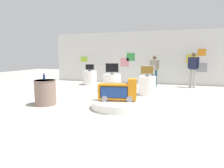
# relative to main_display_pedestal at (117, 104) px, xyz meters

# --- Properties ---
(ground_plane) EXTENTS (30.00, 30.00, 0.00)m
(ground_plane) POSITION_rel_main_display_pedestal_xyz_m (0.11, 0.50, -0.11)
(ground_plane) COLOR #B2ADA3
(back_wall_display) EXTENTS (11.55, 0.13, 3.03)m
(back_wall_display) POSITION_rel_main_display_pedestal_xyz_m (0.11, 5.83, 1.40)
(back_wall_display) COLOR silver
(back_wall_display) RESTS_ON ground
(main_display_pedestal) EXTENTS (1.58, 1.58, 0.23)m
(main_display_pedestal) POSITION_rel_main_display_pedestal_xyz_m (0.00, 0.00, 0.00)
(main_display_pedestal) COLOR white
(main_display_pedestal) RESTS_ON ground
(novelty_firetruck_tv) EXTENTS (1.21, 0.54, 0.69)m
(novelty_firetruck_tv) POSITION_rel_main_display_pedestal_xyz_m (0.02, -0.00, 0.40)
(novelty_firetruck_tv) COLOR gray
(novelty_firetruck_tv) RESTS_ON main_display_pedestal
(display_pedestal_left_rear) EXTENTS (0.71, 0.71, 0.78)m
(display_pedestal_left_rear) POSITION_rel_main_display_pedestal_xyz_m (0.63, 2.34, 0.28)
(display_pedestal_left_rear) COLOR white
(display_pedestal_left_rear) RESTS_ON ground
(tv_on_left_rear) EXTENTS (0.55, 0.22, 0.43)m
(tv_on_left_rear) POSITION_rel_main_display_pedestal_xyz_m (0.63, 2.34, 0.90)
(tv_on_left_rear) COLOR black
(tv_on_left_rear) RESTS_ON display_pedestal_left_rear
(display_pedestal_center_rear) EXTENTS (0.76, 0.76, 0.78)m
(display_pedestal_center_rear) POSITION_rel_main_display_pedestal_xyz_m (-2.81, 4.38, 0.28)
(display_pedestal_center_rear) COLOR white
(display_pedestal_center_rear) RESTS_ON ground
(tv_on_center_rear) EXTENTS (0.45, 0.23, 0.37)m
(tv_on_center_rear) POSITION_rel_main_display_pedestal_xyz_m (-2.81, 4.38, 0.85)
(tv_on_center_rear) COLOR black
(tv_on_center_rear) RESTS_ON display_pedestal_center_rear
(display_pedestal_right_rear) EXTENTS (0.82, 0.82, 0.78)m
(display_pedestal_right_rear) POSITION_rel_main_display_pedestal_xyz_m (-1.00, 2.75, 0.28)
(display_pedestal_right_rear) COLOR white
(display_pedestal_right_rear) RESTS_ON ground
(tv_on_right_rear) EXTENTS (0.59, 0.20, 0.50)m
(tv_on_right_rear) POSITION_rel_main_display_pedestal_xyz_m (-1.01, 2.75, 0.94)
(tv_on_right_rear) COLOR black
(tv_on_right_rear) RESTS_ON display_pedestal_right_rear
(side_table_round) EXTENTS (0.70, 0.70, 0.82)m
(side_table_round) POSITION_rel_main_display_pedestal_xyz_m (-2.38, -0.29, 0.30)
(side_table_round) COLOR gray
(side_table_round) RESTS_ON ground
(bottle_on_side_table) EXTENTS (0.07, 0.07, 0.22)m
(bottle_on_side_table) POSITION_rel_main_display_pedestal_xyz_m (-2.48, -0.17, 0.80)
(bottle_on_side_table) COLOR navy
(bottle_on_side_table) RESTS_ON side_table_round
(shopper_browsing_near_truck) EXTENTS (0.52, 0.34, 1.63)m
(shopper_browsing_near_truck) POSITION_rel_main_display_pedestal_xyz_m (0.72, 4.80, 0.84)
(shopper_browsing_near_truck) COLOR #194751
(shopper_browsing_near_truck) RESTS_ON ground
(shopper_browsing_rear) EXTENTS (0.51, 0.34, 1.78)m
(shopper_browsing_rear) POSITION_rel_main_display_pedestal_xyz_m (2.63, 4.93, 0.94)
(shopper_browsing_rear) COLOR #B2ADA3
(shopper_browsing_rear) RESTS_ON ground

